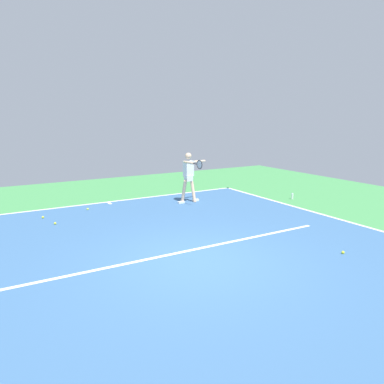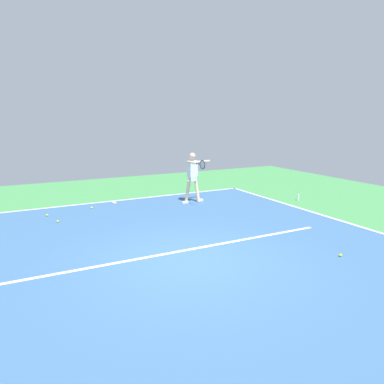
% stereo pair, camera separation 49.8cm
% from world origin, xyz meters
% --- Properties ---
extents(ground_plane, '(22.05, 22.05, 0.00)m').
position_xyz_m(ground_plane, '(0.00, 0.00, 0.00)').
color(ground_plane, '#428E4C').
extents(court_surface, '(10.33, 12.24, 0.00)m').
position_xyz_m(court_surface, '(0.00, 0.00, 0.00)').
color(court_surface, '#38608E').
rests_on(court_surface, ground_plane).
extents(court_line_baseline_near, '(10.33, 0.10, 0.01)m').
position_xyz_m(court_line_baseline_near, '(0.00, -6.07, 0.00)').
color(court_line_baseline_near, white).
rests_on(court_line_baseline_near, ground_plane).
extents(court_line_sideline_left, '(0.10, 12.24, 0.01)m').
position_xyz_m(court_line_sideline_left, '(-5.12, 0.00, 0.00)').
color(court_line_sideline_left, white).
rests_on(court_line_sideline_left, ground_plane).
extents(court_line_service, '(7.75, 0.10, 0.01)m').
position_xyz_m(court_line_service, '(0.00, -0.59, 0.00)').
color(court_line_service, white).
rests_on(court_line_service, ground_plane).
extents(court_line_centre_mark, '(0.10, 0.30, 0.01)m').
position_xyz_m(court_line_centre_mark, '(0.00, -5.87, 0.00)').
color(court_line_centre_mark, white).
rests_on(court_line_centre_mark, ground_plane).
extents(tennis_player, '(1.12, 1.22, 1.73)m').
position_xyz_m(tennis_player, '(-2.43, -4.61, 0.98)').
color(tennis_player, beige).
rests_on(tennis_player, ground_plane).
extents(tennis_ball_centre_court, '(0.07, 0.07, 0.07)m').
position_xyz_m(tennis_ball_centre_court, '(2.26, -4.99, 0.03)').
color(tennis_ball_centre_court, yellow).
rests_on(tennis_ball_centre_court, ground_plane).
extents(tennis_ball_near_player, '(0.07, 0.07, 0.07)m').
position_xyz_m(tennis_ball_near_player, '(2.07, -4.16, 0.03)').
color(tennis_ball_near_player, yellow).
rests_on(tennis_ball_near_player, ground_plane).
extents(tennis_ball_far_corner, '(0.07, 0.07, 0.07)m').
position_xyz_m(tennis_ball_far_corner, '(-2.90, 1.24, 0.03)').
color(tennis_ball_far_corner, yellow).
rests_on(tennis_ball_far_corner, ground_plane).
extents(tennis_ball_by_baseline, '(0.07, 0.07, 0.07)m').
position_xyz_m(tennis_ball_by_baseline, '(0.89, -5.31, 0.03)').
color(tennis_ball_by_baseline, '#C6E53D').
rests_on(tennis_ball_by_baseline, ground_plane).
extents(water_bottle, '(0.07, 0.07, 0.22)m').
position_xyz_m(water_bottle, '(-5.87, -3.17, 0.11)').
color(water_bottle, white).
rests_on(water_bottle, ground_plane).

